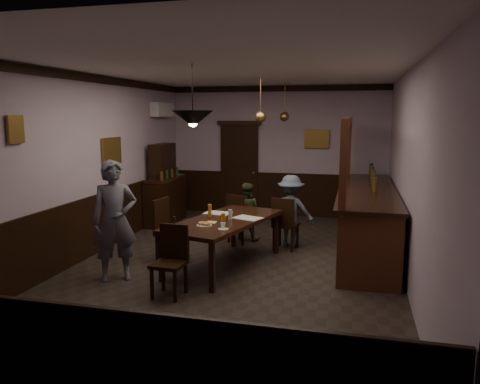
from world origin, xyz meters
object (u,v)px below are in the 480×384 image
(soda_can, at_px, (223,218))
(pendant_brass_far, at_px, (285,117))
(person_standing, at_px, (115,221))
(chair_side, at_px, (168,227))
(person_seated_left, at_px, (246,211))
(person_seated_right, at_px, (291,211))
(chair_near, at_px, (171,257))
(chair_far_right, at_px, (285,221))
(bar_counter, at_px, (366,218))
(coffee_cup, at_px, (223,225))
(chair_far_left, at_px, (239,216))
(pendant_iron, at_px, (193,119))
(dining_table, at_px, (224,223))
(sideboard, at_px, (165,192))
(pendant_brass_mid, at_px, (260,117))

(soda_can, height_order, pendant_brass_far, pendant_brass_far)
(person_standing, bearing_deg, chair_side, 37.52)
(soda_can, bearing_deg, person_seated_left, 91.93)
(chair_side, relative_size, person_seated_right, 0.79)
(chair_near, height_order, chair_side, chair_side)
(chair_far_right, bearing_deg, bar_counter, -157.10)
(chair_far_right, xyz_separation_m, coffee_cup, (-0.62, -1.70, 0.29))
(person_standing, bearing_deg, bar_counter, 3.03)
(chair_far_left, xyz_separation_m, pendant_iron, (-0.09, -2.12, 1.78))
(chair_near, relative_size, person_seated_right, 0.72)
(dining_table, xyz_separation_m, person_standing, (-1.34, -0.93, 0.17))
(chair_near, height_order, person_seated_right, person_seated_right)
(sideboard, height_order, bar_counter, bar_counter)
(pendant_brass_mid, bearing_deg, person_seated_right, -10.67)
(coffee_cup, xyz_separation_m, sideboard, (-2.20, 3.13, -0.11))
(dining_table, distance_m, chair_near, 1.34)
(dining_table, bearing_deg, pendant_brass_mid, 80.33)
(chair_side, xyz_separation_m, soda_can, (0.98, -0.20, 0.25))
(soda_can, bearing_deg, sideboard, 127.66)
(dining_table, relative_size, chair_far_right, 2.56)
(coffee_cup, relative_size, soda_can, 0.67)
(coffee_cup, bearing_deg, pendant_brass_far, 100.18)
(person_standing, height_order, coffee_cup, person_standing)
(chair_side, distance_m, person_seated_left, 1.82)
(pendant_brass_mid, distance_m, pendant_brass_far, 1.54)
(pendant_iron, bearing_deg, soda_can, 69.02)
(person_seated_right, xyz_separation_m, sideboard, (-2.89, 1.16, 0.05))
(chair_far_right, relative_size, sideboard, 0.54)
(coffee_cup, bearing_deg, pendant_brass_mid, 102.09)
(pendant_brass_mid, bearing_deg, chair_side, -129.83)
(dining_table, xyz_separation_m, sideboard, (-2.06, 2.54, 0.01))
(chair_side, relative_size, pendant_brass_mid, 1.25)
(chair_near, relative_size, coffee_cup, 11.52)
(chair_far_left, bearing_deg, pendant_brass_mid, -135.62)
(soda_can, xyz_separation_m, pendant_iron, (-0.24, -0.61, 1.47))
(sideboard, bearing_deg, person_seated_right, -21.90)
(dining_table, distance_m, pendant_brass_mid, 2.21)
(person_seated_right, bearing_deg, soda_can, 62.10)
(sideboard, bearing_deg, person_seated_left, -24.65)
(bar_counter, xyz_separation_m, pendant_iron, (-2.35, -2.19, 1.70))
(bar_counter, bearing_deg, person_standing, -145.96)
(coffee_cup, distance_m, pendant_brass_far, 3.92)
(dining_table, height_order, coffee_cup, coffee_cup)
(chair_far_right, bearing_deg, coffee_cup, 80.08)
(chair_far_right, distance_m, pendant_iron, 2.76)
(chair_side, xyz_separation_m, pendant_brass_far, (1.41, 2.98, 1.74))
(person_standing, distance_m, person_seated_right, 3.18)
(coffee_cup, bearing_deg, bar_counter, 60.13)
(chair_near, bearing_deg, pendant_brass_mid, 81.03)
(chair_side, distance_m, pendant_brass_mid, 2.57)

